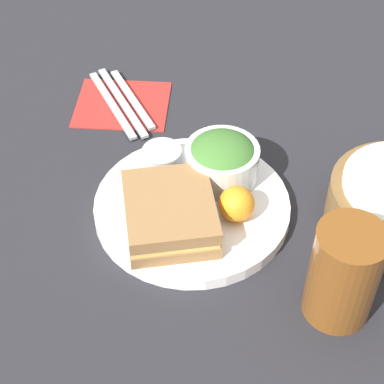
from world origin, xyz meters
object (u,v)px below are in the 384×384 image
object	(u,v)px
sandwich	(170,213)
dressing_cup	(162,161)
salad_bowl	(222,159)
spoon	(132,99)
plate	(192,207)
knife	(122,102)
fork	(112,105)
drink_glass	(344,274)

from	to	relation	value
sandwich	dressing_cup	bearing A→B (deg)	-168.53
sandwich	salad_bowl	world-z (taller)	salad_bowl
spoon	plate	bearing A→B (deg)	176.21
dressing_cup	knife	size ratio (longest dim) A/B	0.28
dressing_cup	salad_bowl	bearing A→B (deg)	86.42
sandwich	fork	size ratio (longest dim) A/B	0.82
sandwich	fork	xyz separation A→B (m)	(-0.27, -0.12, -0.04)
plate	knife	xyz separation A→B (m)	(-0.24, -0.13, -0.00)
salad_bowl	fork	world-z (taller)	salad_bowl
salad_bowl	dressing_cup	world-z (taller)	salad_bowl
plate	fork	distance (m)	0.27
salad_bowl	fork	bearing A→B (deg)	-132.42
sandwich	drink_glass	size ratio (longest dim) A/B	1.17
fork	sandwich	bearing A→B (deg)	174.86
salad_bowl	spoon	size ratio (longest dim) A/B	0.61
knife	fork	bearing A→B (deg)	90.00
dressing_cup	spoon	xyz separation A→B (m)	(-0.18, -0.07, -0.03)
spoon	dressing_cup	bearing A→B (deg)	171.52
drink_glass	knife	world-z (taller)	drink_glass
plate	fork	xyz separation A→B (m)	(-0.23, -0.15, -0.00)
plate	dressing_cup	distance (m)	0.08
drink_glass	spoon	bearing A→B (deg)	-142.12
knife	spoon	size ratio (longest dim) A/B	1.17
knife	sandwich	bearing A→B (deg)	171.46
knife	spoon	world-z (taller)	same
salad_bowl	dressing_cup	xyz separation A→B (m)	(-0.01, -0.09, -0.01)
plate	spoon	distance (m)	0.27
drink_glass	fork	distance (m)	0.51
sandwich	drink_glass	distance (m)	0.24
drink_glass	knife	bearing A→B (deg)	-140.09
sandwich	spoon	distance (m)	0.31
knife	spoon	distance (m)	0.02
plate	salad_bowl	bearing A→B (deg)	145.08
dressing_cup	spoon	bearing A→B (deg)	-158.84
plate	salad_bowl	distance (m)	0.08
drink_glass	spoon	size ratio (longest dim) A/B	0.78
plate	spoon	world-z (taller)	plate
plate	sandwich	bearing A→B (deg)	-29.99
plate	spoon	bearing A→B (deg)	-154.15
plate	drink_glass	distance (m)	0.25
drink_glass	dressing_cup	bearing A→B (deg)	-131.66
salad_bowl	sandwich	bearing A→B (deg)	-32.77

